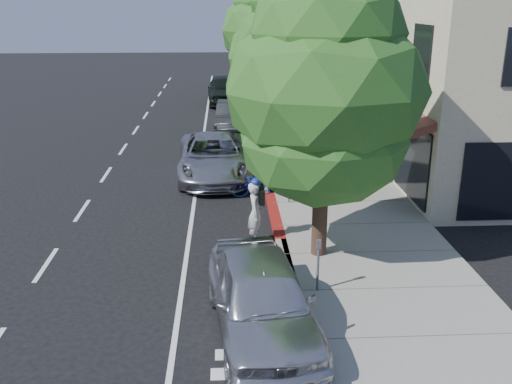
{
  "coord_description": "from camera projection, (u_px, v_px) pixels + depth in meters",
  "views": [
    {
      "loc": [
        -1.5,
        -15.63,
        6.52
      ],
      "look_at": [
        -0.67,
        -0.42,
        1.35
      ],
      "focal_mm": 40.0,
      "sensor_mm": 36.0,
      "label": 1
    }
  ],
  "objects": [
    {
      "name": "sidewalk",
      "position": [
        314.0,
        156.0,
        24.61
      ],
      "size": [
        4.6,
        56.0,
        0.15
      ],
      "primitive_type": "cube",
      "color": "gray",
      "rests_on": "ground"
    },
    {
      "name": "street_tree_1",
      "position": [
        295.0,
        51.0,
        19.22
      ],
      "size": [
        4.21,
        4.21,
        7.71
      ],
      "color": "black",
      "rests_on": "ground"
    },
    {
      "name": "curb_red_segment",
      "position": [
        275.0,
        216.0,
        17.88
      ],
      "size": [
        0.32,
        4.0,
        0.15
      ],
      "primitive_type": "cube",
      "color": "maroon",
      "rests_on": "ground"
    },
    {
      "name": "near_car_a",
      "position": [
        262.0,
        298.0,
        11.45
      ],
      "size": [
        2.47,
        4.97,
        1.63
      ],
      "primitive_type": "imported",
      "rotation": [
        0.0,
        0.0,
        0.12
      ],
      "color": "silver",
      "rests_on": "ground"
    },
    {
      "name": "bicycle",
      "position": [
        258.0,
        183.0,
        19.61
      ],
      "size": [
        1.95,
        0.69,
        1.02
      ],
      "primitive_type": "imported",
      "rotation": [
        0.0,
        0.0,
        1.56
      ],
      "color": "navy",
      "rests_on": "ground"
    },
    {
      "name": "white_pickup",
      "position": [
        243.0,
        107.0,
        32.08
      ],
      "size": [
        2.36,
        5.3,
        1.51
      ],
      "primitive_type": "imported",
      "rotation": [
        0.0,
        0.0,
        -0.05
      ],
      "color": "silver",
      "rests_on": "ground"
    },
    {
      "name": "ground",
      "position": [
        278.0,
        230.0,
        16.95
      ],
      "size": [
        120.0,
        120.0,
        0.0
      ],
      "primitive_type": "plane",
      "color": "black",
      "rests_on": "ground"
    },
    {
      "name": "street_tree_3",
      "position": [
        268.0,
        32.0,
        30.58
      ],
      "size": [
        5.19,
        5.19,
        7.92
      ],
      "color": "black",
      "rests_on": "ground"
    },
    {
      "name": "street_tree_4",
      "position": [
        261.0,
        35.0,
        36.41
      ],
      "size": [
        4.22,
        4.22,
        6.99
      ],
      "color": "black",
      "rests_on": "ground"
    },
    {
      "name": "street_tree_2",
      "position": [
        278.0,
        59.0,
        25.17
      ],
      "size": [
        4.63,
        4.63,
        6.67
      ],
      "color": "black",
      "rests_on": "ground"
    },
    {
      "name": "dark_suv_far",
      "position": [
        225.0,
        89.0,
        37.23
      ],
      "size": [
        2.37,
        5.43,
        1.82
      ],
      "primitive_type": "imported",
      "rotation": [
        0.0,
        0.0,
        0.04
      ],
      "color": "black",
      "rests_on": "ground"
    },
    {
      "name": "curb",
      "position": [
        261.0,
        157.0,
        24.49
      ],
      "size": [
        0.3,
        56.0,
        0.15
      ],
      "primitive_type": "cube",
      "color": "#9E998E",
      "rests_on": "ground"
    },
    {
      "name": "pedestrian",
      "position": [
        354.0,
        137.0,
        24.22
      ],
      "size": [
        0.99,
        0.91,
        1.64
      ],
      "primitive_type": "imported",
      "rotation": [
        0.0,
        0.0,
        3.59
      ],
      "color": "black",
      "rests_on": "sidewalk"
    },
    {
      "name": "cyclist",
      "position": [
        256.0,
        213.0,
        15.8
      ],
      "size": [
        0.52,
        0.71,
        1.78
      ],
      "primitive_type": "imported",
      "rotation": [
        0.0,
        0.0,
        1.42
      ],
      "color": "silver",
      "rests_on": "ground"
    },
    {
      "name": "dark_sedan",
      "position": [
        233.0,
        116.0,
        29.54
      ],
      "size": [
        1.92,
        4.68,
        1.51
      ],
      "primitive_type": "imported",
      "rotation": [
        0.0,
        0.0,
        -0.07
      ],
      "color": "black",
      "rests_on": "ground"
    },
    {
      "name": "silver_suv",
      "position": [
        214.0,
        157.0,
        21.8
      ],
      "size": [
        2.84,
        5.81,
        1.59
      ],
      "primitive_type": "imported",
      "rotation": [
        0.0,
        0.0,
        0.04
      ],
      "color": "#B0B0B5",
      "rests_on": "ground"
    },
    {
      "name": "storefront_building",
      "position": [
        414.0,
        53.0,
        33.35
      ],
      "size": [
        10.0,
        36.0,
        7.0
      ],
      "primitive_type": "cube",
      "color": "beige",
      "rests_on": "ground"
    },
    {
      "name": "street_tree_0",
      "position": [
        325.0,
        93.0,
        13.7
      ],
      "size": [
        4.97,
        4.97,
        7.28
      ],
      "color": "black",
      "rests_on": "ground"
    },
    {
      "name": "street_tree_5",
      "position": [
        256.0,
        34.0,
        42.17
      ],
      "size": [
        4.41,
        4.41,
        6.7
      ],
      "color": "black",
      "rests_on": "ground"
    }
  ]
}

